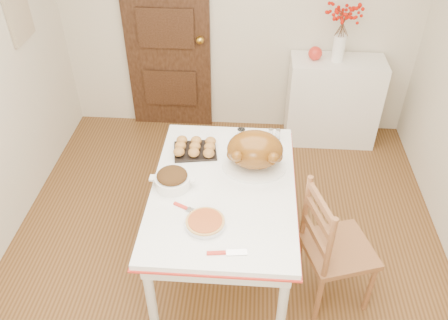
# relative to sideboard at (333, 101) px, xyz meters

# --- Properties ---
(floor) EXTENTS (3.50, 4.00, 0.00)m
(floor) POSITION_rel_sideboard_xyz_m (-0.97, -1.78, -0.45)
(floor) COLOR #4F3015
(floor) RESTS_ON ground
(wall_back) EXTENTS (3.50, 0.00, 2.50)m
(wall_back) POSITION_rel_sideboard_xyz_m (-0.97, 0.22, 0.80)
(wall_back) COLOR beige
(wall_back) RESTS_ON ground
(door_back) EXTENTS (0.85, 0.06, 2.06)m
(door_back) POSITION_rel_sideboard_xyz_m (-1.67, 0.19, 0.58)
(door_back) COLOR black
(door_back) RESTS_ON ground
(photo_board) EXTENTS (0.03, 0.35, 0.45)m
(photo_board) POSITION_rel_sideboard_xyz_m (-2.70, -0.58, 1.05)
(photo_board) COLOR #C6BA8D
(photo_board) RESTS_ON ground
(sideboard) EXTENTS (0.90, 0.40, 0.90)m
(sideboard) POSITION_rel_sideboard_xyz_m (0.00, 0.00, 0.00)
(sideboard) COLOR white
(sideboard) RESTS_ON floor
(kitchen_table) EXTENTS (0.96, 1.40, 0.84)m
(kitchen_table) POSITION_rel_sideboard_xyz_m (-0.97, -1.80, -0.03)
(kitchen_table) COLOR white
(kitchen_table) RESTS_ON floor
(chair_oak) EXTENTS (0.55, 0.55, 0.99)m
(chair_oak) POSITION_rel_sideboard_xyz_m (-0.18, -1.96, 0.05)
(chair_oak) COLOR brown
(chair_oak) RESTS_ON floor
(berry_vase) EXTENTS (0.27, 0.27, 0.51)m
(berry_vase) POSITION_rel_sideboard_xyz_m (-0.03, 0.00, 0.70)
(berry_vase) COLOR white
(berry_vase) RESTS_ON sideboard
(apple) EXTENTS (0.13, 0.13, 0.13)m
(apple) POSITION_rel_sideboard_xyz_m (-0.24, 0.00, 0.51)
(apple) COLOR red
(apple) RESTS_ON sideboard
(turkey_platter) EXTENTS (0.52, 0.46, 0.28)m
(turkey_platter) POSITION_rel_sideboard_xyz_m (-0.77, -1.59, 0.53)
(turkey_platter) COLOR brown
(turkey_platter) RESTS_ON kitchen_table
(pumpkin_pie) EXTENTS (0.30, 0.30, 0.05)m
(pumpkin_pie) POSITION_rel_sideboard_xyz_m (-1.05, -2.15, 0.42)
(pumpkin_pie) COLOR #A5451A
(pumpkin_pie) RESTS_ON kitchen_table
(stuffing_dish) EXTENTS (0.34, 0.29, 0.12)m
(stuffing_dish) POSITION_rel_sideboard_xyz_m (-1.30, -1.82, 0.45)
(stuffing_dish) COLOR #39220E
(stuffing_dish) RESTS_ON kitchen_table
(rolls_tray) EXTENTS (0.33, 0.28, 0.08)m
(rolls_tray) POSITION_rel_sideboard_xyz_m (-1.20, -1.44, 0.43)
(rolls_tray) COLOR olive
(rolls_tray) RESTS_ON kitchen_table
(pie_server) EXTENTS (0.24, 0.09, 0.01)m
(pie_server) POSITION_rel_sideboard_xyz_m (-0.91, -2.36, 0.40)
(pie_server) COLOR silver
(pie_server) RESTS_ON kitchen_table
(carving_knife) EXTENTS (0.27, 0.18, 0.01)m
(carving_knife) POSITION_rel_sideboard_xyz_m (-1.15, -2.04, 0.40)
(carving_knife) COLOR silver
(carving_knife) RESTS_ON kitchen_table
(drinking_glass) EXTENTS (0.07, 0.07, 0.10)m
(drinking_glass) POSITION_rel_sideboard_xyz_m (-0.88, -1.28, 0.44)
(drinking_glass) COLOR white
(drinking_glass) RESTS_ON kitchen_table
(shaker_pair) EXTENTS (0.09, 0.04, 0.09)m
(shaker_pair) POSITION_rel_sideboard_xyz_m (-0.63, -1.24, 0.44)
(shaker_pair) COLOR white
(shaker_pair) RESTS_ON kitchen_table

